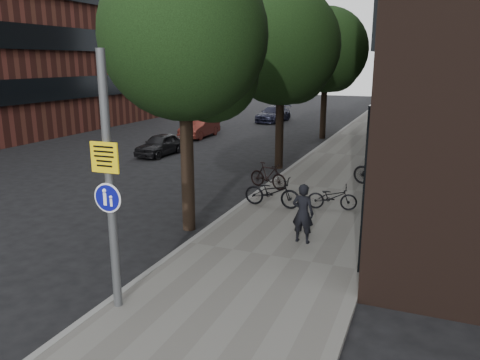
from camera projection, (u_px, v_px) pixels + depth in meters
The scene contains 15 objects.
ground at pixel (199, 329), 8.39m from camera, with size 120.00×120.00×0.00m, color black.
sidewalk at pixel (328, 189), 17.27m from camera, with size 4.50×60.00×0.12m, color #5E5B56.
curb_edge at pixel (270, 184), 18.09m from camera, with size 0.15×60.00×0.13m, color slate.
street_tree_near at pixel (189, 44), 12.22m from camera, with size 4.40×4.40×7.50m.
street_tree_mid at pixel (284, 50), 19.85m from camera, with size 5.00×5.00×7.80m.
street_tree_far at pixel (328, 53), 27.93m from camera, with size 5.00×5.00×7.80m.
signpost at pixel (110, 184), 8.39m from camera, with size 0.55×0.16×4.76m.
pedestrian at pixel (303, 213), 11.92m from camera, with size 0.57×0.37×1.56m, color black.
parked_bike_facade_near at pixel (332, 197), 14.68m from camera, with size 0.54×1.54×0.81m, color black.
parked_bike_facade_far at pixel (377, 172), 17.38m from camera, with size 0.52×1.82×1.10m, color black.
parked_bike_curb_near at pixel (272, 192), 14.95m from camera, with size 0.64×1.84×0.97m, color black.
parked_bike_curb_far at pixel (268, 176), 17.11m from camera, with size 0.45×1.59×0.95m, color black.
parked_car_near at pixel (160, 144), 23.79m from camera, with size 1.28×3.19×1.09m, color black.
parked_car_mid at pixel (200, 128), 29.35m from camera, with size 1.26×3.63×1.19m, color maroon.
parked_car_far at pixel (273, 114), 36.88m from camera, with size 1.70×4.18×1.21m, color black.
Camera 1 is at (3.50, -6.65, 4.67)m, focal length 35.00 mm.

